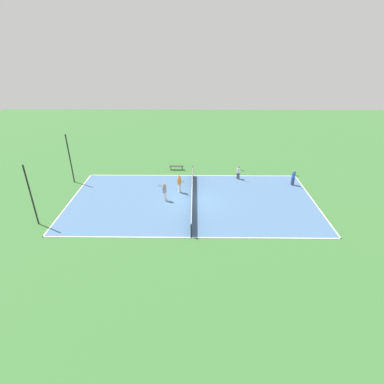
{
  "coord_description": "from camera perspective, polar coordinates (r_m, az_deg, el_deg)",
  "views": [
    {
      "loc": [
        -23.73,
        -0.26,
        12.94
      ],
      "look_at": [
        0.0,
        0.0,
        0.9
      ],
      "focal_mm": 28.0,
      "sensor_mm": 36.0,
      "label": 1
    }
  ],
  "objects": [
    {
      "name": "tennis_ball_near_net",
      "position": [
        28.91,
        -9.67,
        0.02
      ],
      "size": [
        0.07,
        0.07,
        0.07
      ],
      "primitive_type": "sphere",
      "color": "#CCE033",
      "rests_on": "court_surface"
    },
    {
      "name": "fence_post_back_right",
      "position": [
        32.03,
        -22.21,
        5.84
      ],
      "size": [
        0.12,
        0.12,
        5.0
      ],
      "color": "black",
      "rests_on": "ground_plane"
    },
    {
      "name": "player_far_white",
      "position": [
        31.37,
        8.85,
        3.82
      ],
      "size": [
        0.86,
        0.92,
        1.4
      ],
      "rotation": [
        0.0,
        0.0,
        3.99
      ],
      "color": "#4C4C51",
      "rests_on": "court_surface"
    },
    {
      "name": "tennis_ball_right_alley",
      "position": [
        29.62,
        -4.64,
        1.03
      ],
      "size": [
        0.07,
        0.07,
        0.07
      ],
      "primitive_type": "sphere",
      "color": "#CCE033",
      "rests_on": "court_surface"
    },
    {
      "name": "tennis_ball_far_baseline",
      "position": [
        29.59,
        -18.72,
        -0.44
      ],
      "size": [
        0.07,
        0.07,
        0.07
      ],
      "primitive_type": "sphere",
      "color": "#CCE033",
      "rests_on": "court_surface"
    },
    {
      "name": "ground_plane",
      "position": [
        27.03,
        0.0,
        -1.7
      ],
      "size": [
        80.0,
        80.0,
        0.0
      ],
      "primitive_type": "plane",
      "color": "#3D7538"
    },
    {
      "name": "tennis_net",
      "position": [
        26.76,
        0.0,
        -0.62
      ],
      "size": [
        11.22,
        0.1,
        1.09
      ],
      "color": "black",
      "rests_on": "court_surface"
    },
    {
      "name": "player_baseline_gray",
      "position": [
        26.73,
        -5.3,
        0.24
      ],
      "size": [
        0.85,
        0.93,
        1.7
      ],
      "rotation": [
        0.0,
        0.0,
        0.87
      ],
      "color": "white",
      "rests_on": "court_surface"
    },
    {
      "name": "player_near_blue",
      "position": [
        31.25,
        18.77,
        2.77
      ],
      "size": [
        0.99,
        0.6,
        1.57
      ],
      "rotation": [
        0.0,
        0.0,
        3.45
      ],
      "color": "navy",
      "rests_on": "court_surface"
    },
    {
      "name": "fence_post_back_left",
      "position": [
        25.57,
        -28.31,
        -0.64
      ],
      "size": [
        0.12,
        0.12,
        5.0
      ],
      "color": "black",
      "rests_on": "ground_plane"
    },
    {
      "name": "bench",
      "position": [
        33.52,
        -2.98,
        4.87
      ],
      "size": [
        0.36,
        1.6,
        0.45
      ],
      "rotation": [
        0.0,
        0.0,
        1.57
      ],
      "color": "#333338",
      "rests_on": "ground_plane"
    },
    {
      "name": "court_surface",
      "position": [
        27.03,
        0.0,
        -1.68
      ],
      "size": [
        11.42,
        22.01,
        0.02
      ],
      "color": "#4C729E",
      "rests_on": "ground_plane"
    },
    {
      "name": "tennis_ball_left_sideline",
      "position": [
        30.26,
        2.96,
        1.66
      ],
      "size": [
        0.07,
        0.07,
        0.07
      ],
      "primitive_type": "sphere",
      "color": "#CCE033",
      "rests_on": "court_surface"
    },
    {
      "name": "player_center_orange",
      "position": [
        28.06,
        -2.43,
        1.81
      ],
      "size": [
        0.96,
        0.79,
        1.78
      ],
      "rotation": [
        0.0,
        0.0,
        3.73
      ],
      "color": "white",
      "rests_on": "court_surface"
    }
  ]
}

